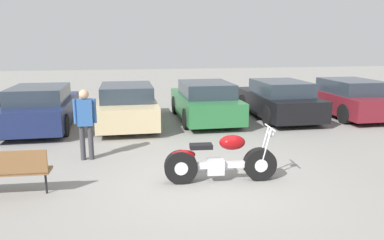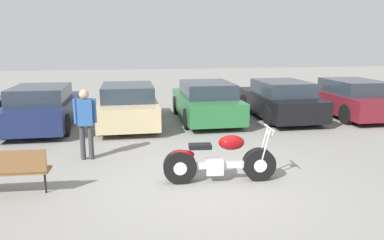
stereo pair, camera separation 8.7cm
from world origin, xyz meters
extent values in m
plane|color=gray|center=(0.00, 0.00, 0.00)|extent=(60.00, 60.00, 0.00)
cylinder|color=black|center=(1.11, 0.03, 0.33)|extent=(0.67, 0.25, 0.66)
cylinder|color=silver|center=(1.11, 0.03, 0.33)|extent=(0.28, 0.24, 0.26)
cylinder|color=black|center=(-0.48, 0.14, 0.33)|extent=(0.67, 0.25, 0.66)
cylinder|color=silver|center=(-0.48, 0.14, 0.33)|extent=(0.28, 0.24, 0.26)
cube|color=silver|center=(0.32, 0.08, 0.35)|extent=(1.23, 0.20, 0.12)
cube|color=silver|center=(0.21, 0.09, 0.31)|extent=(0.36, 0.26, 0.30)
ellipsoid|color=maroon|center=(0.54, 0.07, 0.80)|extent=(0.54, 0.38, 0.29)
cube|color=black|center=(-0.08, 0.11, 0.74)|extent=(0.46, 0.27, 0.09)
ellipsoid|color=maroon|center=(-0.43, 0.14, 0.58)|extent=(0.49, 0.23, 0.20)
cylinder|color=silver|center=(1.20, -0.07, 0.71)|extent=(0.22, 0.05, 0.76)
cylinder|color=silver|center=(1.21, 0.11, 0.71)|extent=(0.22, 0.05, 0.76)
cylinder|color=silver|center=(1.29, 0.01, 1.08)|extent=(0.08, 0.62, 0.03)
sphere|color=silver|center=(1.33, 0.01, 0.96)|extent=(0.15, 0.15, 0.15)
cylinder|color=silver|center=(0.00, 0.25, 0.21)|extent=(1.22, 0.17, 0.08)
cube|color=#19234C|center=(-4.15, 5.69, 0.53)|extent=(1.84, 4.27, 0.70)
cube|color=#28333D|center=(-4.15, 5.44, 1.13)|extent=(1.62, 2.22, 0.48)
cylinder|color=black|center=(-5.01, 7.02, 0.34)|extent=(0.20, 0.67, 0.67)
cylinder|color=black|center=(-3.29, 7.02, 0.34)|extent=(0.20, 0.67, 0.67)
cylinder|color=black|center=(-5.01, 4.37, 0.34)|extent=(0.20, 0.67, 0.67)
cylinder|color=black|center=(-3.29, 4.37, 0.34)|extent=(0.20, 0.67, 0.67)
cube|color=#C6B284|center=(-1.45, 5.69, 0.53)|extent=(1.84, 4.27, 0.70)
cube|color=#28333D|center=(-1.45, 5.44, 1.13)|extent=(1.62, 2.22, 0.48)
cylinder|color=black|center=(-2.31, 7.02, 0.34)|extent=(0.20, 0.67, 0.67)
cylinder|color=black|center=(-0.59, 7.02, 0.34)|extent=(0.20, 0.67, 0.67)
cylinder|color=black|center=(-2.31, 4.37, 0.34)|extent=(0.20, 0.67, 0.67)
cylinder|color=black|center=(-0.59, 4.37, 0.34)|extent=(0.20, 0.67, 0.67)
cube|color=#286B38|center=(1.25, 5.95, 0.53)|extent=(1.84, 4.27, 0.70)
cube|color=#28333D|center=(1.25, 5.69, 1.13)|extent=(1.62, 2.22, 0.48)
cylinder|color=black|center=(0.39, 7.27, 0.34)|extent=(0.20, 0.67, 0.67)
cylinder|color=black|center=(2.11, 7.27, 0.34)|extent=(0.20, 0.67, 0.67)
cylinder|color=black|center=(0.39, 4.62, 0.34)|extent=(0.20, 0.67, 0.67)
cylinder|color=black|center=(2.11, 4.62, 0.34)|extent=(0.20, 0.67, 0.67)
cube|color=black|center=(3.95, 5.87, 0.53)|extent=(1.84, 4.27, 0.70)
cube|color=#28333D|center=(3.95, 5.61, 1.13)|extent=(1.62, 2.22, 0.48)
cylinder|color=black|center=(3.09, 7.20, 0.34)|extent=(0.20, 0.67, 0.67)
cylinder|color=black|center=(4.81, 7.20, 0.34)|extent=(0.20, 0.67, 0.67)
cylinder|color=black|center=(3.09, 4.55, 0.34)|extent=(0.20, 0.67, 0.67)
cylinder|color=black|center=(4.81, 4.55, 0.34)|extent=(0.20, 0.67, 0.67)
cube|color=maroon|center=(6.65, 5.79, 0.53)|extent=(1.84, 4.27, 0.70)
cube|color=#28333D|center=(6.65, 5.53, 1.13)|extent=(1.62, 2.22, 0.48)
cylinder|color=black|center=(5.79, 7.12, 0.34)|extent=(0.20, 0.67, 0.67)
cylinder|color=black|center=(7.51, 7.12, 0.34)|extent=(0.20, 0.67, 0.67)
cylinder|color=black|center=(5.79, 4.47, 0.34)|extent=(0.20, 0.67, 0.67)
cube|color=brown|center=(-3.66, 0.10, 0.45)|extent=(1.52, 0.47, 0.05)
cube|color=brown|center=(-3.66, -0.08, 0.67)|extent=(1.50, 0.11, 0.44)
cylinder|color=black|center=(-3.01, 0.07, 0.23)|extent=(0.04, 0.04, 0.45)
cylinder|color=#38383D|center=(-2.53, 2.01, 0.41)|extent=(0.12, 0.12, 0.83)
cylinder|color=#38383D|center=(-2.34, 2.01, 0.41)|extent=(0.12, 0.12, 0.83)
cube|color=#2D5999|center=(-2.44, 2.01, 1.14)|extent=(0.34, 0.20, 0.62)
cylinder|color=#2D5999|center=(-2.66, 2.01, 1.17)|extent=(0.08, 0.08, 0.57)
cylinder|color=#2D5999|center=(-2.22, 2.01, 1.17)|extent=(0.08, 0.08, 0.57)
sphere|color=tan|center=(-2.44, 2.01, 1.56)|extent=(0.22, 0.22, 0.22)
camera|label=1|loc=(-1.52, -6.80, 2.78)|focal=35.00mm
camera|label=2|loc=(-1.44, -6.81, 2.78)|focal=35.00mm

